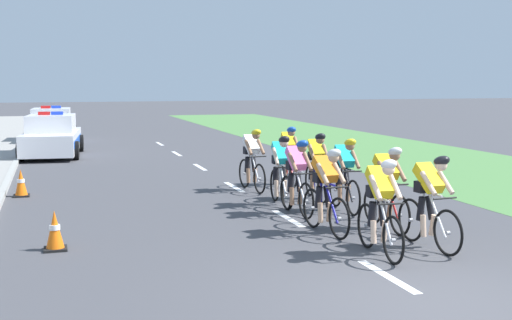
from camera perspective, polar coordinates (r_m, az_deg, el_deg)
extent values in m
plane|color=#424247|center=(8.46, 14.81, -11.72)|extent=(160.00, 160.00, 0.00)
cube|color=#9E9E99|center=(20.97, -20.35, -0.67)|extent=(0.16, 60.00, 0.13)
cube|color=#4C7F42|center=(24.18, 12.90, 0.39)|extent=(7.00, 60.00, 0.01)
cube|color=white|center=(9.32, 11.37, -9.87)|extent=(0.14, 1.60, 0.01)
cube|color=white|center=(12.86, 2.79, -5.08)|extent=(0.14, 1.60, 0.01)
cube|color=white|center=(16.61, -1.93, -2.35)|extent=(0.14, 1.60, 0.01)
cube|color=white|center=(20.45, -4.89, -0.62)|extent=(0.14, 1.60, 0.01)
cube|color=white|center=(24.35, -6.91, 0.56)|extent=(0.14, 1.60, 0.01)
cube|color=white|center=(28.27, -8.37, 1.41)|extent=(0.14, 1.60, 0.01)
torus|color=black|center=(9.82, 11.84, -6.84)|extent=(0.10, 0.73, 0.72)
cylinder|color=#99999E|center=(9.82, 11.84, -6.84)|extent=(0.06, 0.06, 0.06)
torus|color=black|center=(10.71, 9.59, -5.64)|extent=(0.10, 0.73, 0.72)
cylinder|color=#99999E|center=(10.71, 9.59, -5.64)|extent=(0.06, 0.06, 0.06)
cylinder|color=silver|center=(10.11, 10.85, -3.30)|extent=(0.08, 0.55, 0.04)
cylinder|color=silver|center=(10.02, 11.21, -5.29)|extent=(0.08, 0.48, 0.63)
cylinder|color=silver|center=(10.35, 10.36, -4.77)|extent=(0.04, 0.04, 0.65)
cylinder|color=black|center=(9.80, 11.67, -3.76)|extent=(0.42, 0.06, 0.03)
cube|color=black|center=(10.29, 10.40, -2.89)|extent=(0.12, 0.23, 0.05)
cube|color=yellow|center=(10.14, 10.71, -1.89)|extent=(0.32, 0.56, 0.47)
cube|color=black|center=(10.27, 10.43, -2.68)|extent=(0.29, 0.22, 0.18)
cylinder|color=black|center=(10.32, 10.96, -4.59)|extent=(0.13, 0.23, 0.40)
cylinder|color=beige|center=(10.31, 11.11, -6.11)|extent=(0.10, 0.16, 0.36)
cylinder|color=black|center=(10.25, 10.04, -4.65)|extent=(0.12, 0.18, 0.40)
cylinder|color=beige|center=(10.24, 10.18, -6.18)|extent=(0.10, 0.13, 0.36)
cylinder|color=beige|center=(10.02, 12.03, -2.32)|extent=(0.11, 0.41, 0.35)
cylinder|color=beige|center=(9.89, 10.35, -2.40)|extent=(0.11, 0.41, 0.35)
sphere|color=beige|center=(9.84, 11.44, -0.77)|extent=(0.19, 0.19, 0.19)
ellipsoid|color=white|center=(9.82, 11.47, -0.40)|extent=(0.25, 0.33, 0.24)
torus|color=black|center=(10.48, 16.34, -6.10)|extent=(0.08, 0.73, 0.72)
cylinder|color=#99999E|center=(10.48, 16.34, -6.10)|extent=(0.06, 0.06, 0.06)
torus|color=black|center=(11.28, 13.29, -5.09)|extent=(0.08, 0.73, 0.72)
cylinder|color=#99999E|center=(11.28, 13.29, -5.09)|extent=(0.06, 0.06, 0.06)
cylinder|color=white|center=(10.73, 15.00, -2.82)|extent=(0.07, 0.55, 0.04)
cylinder|color=white|center=(10.65, 15.49, -4.69)|extent=(0.07, 0.48, 0.63)
cylinder|color=white|center=(10.95, 14.34, -4.23)|extent=(0.04, 0.04, 0.65)
cylinder|color=black|center=(10.46, 16.11, -3.22)|extent=(0.42, 0.05, 0.03)
cube|color=black|center=(10.89, 14.40, -2.46)|extent=(0.11, 0.23, 0.05)
cube|color=yellow|center=(10.76, 14.81, -1.50)|extent=(0.31, 0.56, 0.46)
cube|color=black|center=(10.88, 14.43, -2.26)|extent=(0.29, 0.22, 0.18)
cylinder|color=black|center=(10.94, 14.92, -4.04)|extent=(0.12, 0.23, 0.40)
cylinder|color=beige|center=(10.93, 15.12, -5.47)|extent=(0.10, 0.16, 0.36)
cylinder|color=black|center=(10.84, 14.14, -4.12)|extent=(0.12, 0.17, 0.40)
cylinder|color=beige|center=(10.83, 14.34, -5.56)|extent=(0.10, 0.13, 0.36)
cylinder|color=beige|center=(10.69, 16.16, -1.87)|extent=(0.10, 0.40, 0.35)
cylinder|color=beige|center=(10.50, 14.76, -1.98)|extent=(0.10, 0.40, 0.35)
sphere|color=beige|center=(10.49, 15.79, -0.42)|extent=(0.19, 0.19, 0.19)
ellipsoid|color=black|center=(10.47, 15.84, -0.08)|extent=(0.25, 0.33, 0.24)
torus|color=black|center=(11.17, 7.24, -5.07)|extent=(0.10, 0.73, 0.72)
cylinder|color=#99999E|center=(11.17, 7.24, -5.07)|extent=(0.06, 0.06, 0.06)
torus|color=black|center=(12.04, 4.92, -4.18)|extent=(0.10, 0.73, 0.72)
cylinder|color=#99999E|center=(12.04, 4.92, -4.18)|extent=(0.06, 0.06, 0.06)
cylinder|color=#1E1E99|center=(11.46, 6.19, -2.02)|extent=(0.08, 0.55, 0.04)
cylinder|color=#1E1E99|center=(11.37, 6.58, -3.76)|extent=(0.08, 0.48, 0.63)
cylinder|color=#1E1E99|center=(11.69, 5.71, -3.35)|extent=(0.04, 0.04, 0.65)
cylinder|color=black|center=(11.16, 7.03, -2.38)|extent=(0.42, 0.06, 0.03)
cube|color=black|center=(11.63, 5.73, -1.68)|extent=(0.12, 0.23, 0.05)
cube|color=orange|center=(11.50, 6.03, -0.78)|extent=(0.32, 0.57, 0.45)
cube|color=black|center=(11.62, 5.75, -1.50)|extent=(0.30, 0.22, 0.18)
cylinder|color=black|center=(11.67, 6.24, -3.18)|extent=(0.13, 0.23, 0.40)
cylinder|color=tan|center=(11.65, 6.41, -4.52)|extent=(0.10, 0.16, 0.36)
cylinder|color=black|center=(11.59, 5.45, -3.24)|extent=(0.12, 0.18, 0.40)
cylinder|color=tan|center=(11.57, 5.62, -4.59)|extent=(0.10, 0.13, 0.36)
cylinder|color=tan|center=(11.39, 7.24, -1.13)|extent=(0.11, 0.41, 0.35)
cylinder|color=tan|center=(11.24, 5.82, -1.21)|extent=(0.11, 0.41, 0.35)
sphere|color=tan|center=(11.20, 6.76, 0.24)|extent=(0.19, 0.19, 0.19)
ellipsoid|color=white|center=(11.19, 6.79, 0.57)|extent=(0.25, 0.33, 0.24)
torus|color=black|center=(11.62, 12.38, -4.71)|extent=(0.05, 0.72, 0.72)
cylinder|color=#99999E|center=(11.62, 12.38, -4.71)|extent=(0.06, 0.06, 0.06)
torus|color=black|center=(12.49, 10.13, -3.86)|extent=(0.05, 0.72, 0.72)
cylinder|color=#99999E|center=(12.49, 10.13, -3.86)|extent=(0.06, 0.06, 0.06)
cylinder|color=#B21919|center=(11.92, 11.39, -1.78)|extent=(0.04, 0.55, 0.04)
cylinder|color=#B21919|center=(11.82, 11.75, -3.45)|extent=(0.04, 0.48, 0.63)
cylinder|color=#B21919|center=(12.14, 10.91, -3.06)|extent=(0.04, 0.04, 0.65)
cylinder|color=black|center=(11.62, 12.21, -2.12)|extent=(0.42, 0.03, 0.03)
cube|color=black|center=(12.09, 10.94, -1.45)|extent=(0.10, 0.22, 0.05)
cube|color=yellow|center=(11.95, 11.24, -0.59)|extent=(0.28, 0.55, 0.45)
cube|color=black|center=(12.07, 10.97, -1.27)|extent=(0.28, 0.20, 0.18)
cylinder|color=black|center=(12.12, 11.42, -2.89)|extent=(0.11, 0.22, 0.40)
cylinder|color=#9E7051|center=(12.10, 11.57, -4.19)|extent=(0.09, 0.15, 0.36)
cylinder|color=black|center=(12.04, 10.66, -2.95)|extent=(0.11, 0.17, 0.40)
cylinder|color=#9E7051|center=(12.02, 10.81, -4.25)|extent=(0.09, 0.12, 0.36)
cylinder|color=#9E7051|center=(11.85, 12.41, -0.92)|extent=(0.08, 0.40, 0.35)
cylinder|color=#9E7051|center=(11.69, 11.05, -0.99)|extent=(0.08, 0.40, 0.35)
sphere|color=#9E7051|center=(11.66, 11.97, 0.40)|extent=(0.19, 0.19, 0.19)
ellipsoid|color=white|center=(11.64, 12.00, 0.71)|extent=(0.23, 0.32, 0.24)
torus|color=black|center=(12.72, 4.39, -3.57)|extent=(0.07, 0.73, 0.72)
cylinder|color=#99999E|center=(12.72, 4.39, -3.57)|extent=(0.06, 0.06, 0.06)
torus|color=black|center=(13.63, 2.72, -2.85)|extent=(0.07, 0.73, 0.72)
cylinder|color=#99999E|center=(13.63, 2.72, -2.85)|extent=(0.06, 0.06, 0.06)
cylinder|color=white|center=(13.05, 3.63, -0.91)|extent=(0.05, 0.55, 0.04)
cylinder|color=white|center=(12.94, 3.91, -2.43)|extent=(0.06, 0.48, 0.63)
cylinder|color=white|center=(13.28, 3.28, -2.10)|extent=(0.04, 0.04, 0.65)
cylinder|color=black|center=(12.73, 4.23, -1.20)|extent=(0.42, 0.04, 0.03)
cube|color=black|center=(13.23, 3.29, -0.63)|extent=(0.11, 0.22, 0.05)
cube|color=pink|center=(13.09, 3.51, 0.17)|extent=(0.30, 0.55, 0.47)
cube|color=black|center=(13.21, 3.31, -0.46)|extent=(0.29, 0.21, 0.18)
cylinder|color=black|center=(13.25, 3.74, -1.95)|extent=(0.12, 0.23, 0.40)
cylinder|color=#9E7051|center=(13.22, 3.87, -3.13)|extent=(0.09, 0.16, 0.36)
cylinder|color=black|center=(13.18, 3.02, -1.99)|extent=(0.12, 0.17, 0.40)
cylinder|color=#9E7051|center=(13.15, 3.15, -3.17)|extent=(0.09, 0.13, 0.36)
cylinder|color=#9E7051|center=(12.96, 4.52, -0.12)|extent=(0.09, 0.40, 0.35)
cylinder|color=#9E7051|center=(12.83, 3.21, -0.18)|extent=(0.09, 0.40, 0.35)
sphere|color=#9E7051|center=(12.79, 4.03, 1.09)|extent=(0.19, 0.19, 0.19)
ellipsoid|color=blue|center=(12.77, 4.05, 1.38)|extent=(0.24, 0.32, 0.24)
torus|color=black|center=(13.15, 8.46, -3.28)|extent=(0.09, 0.73, 0.72)
cylinder|color=#99999E|center=(13.15, 8.46, -3.28)|extent=(0.06, 0.06, 0.06)
torus|color=black|center=(14.07, 6.93, -2.59)|extent=(0.09, 0.73, 0.72)
cylinder|color=#99999E|center=(14.07, 6.93, -2.59)|extent=(0.06, 0.06, 0.06)
cylinder|color=black|center=(13.48, 7.78, -0.71)|extent=(0.07, 0.55, 0.04)
cylinder|color=black|center=(13.37, 8.03, -2.18)|extent=(0.07, 0.48, 0.63)
cylinder|color=black|center=(13.71, 7.45, -1.86)|extent=(0.04, 0.04, 0.65)
cylinder|color=black|center=(13.16, 8.33, -0.99)|extent=(0.42, 0.05, 0.03)
cube|color=black|center=(13.66, 7.48, -0.43)|extent=(0.11, 0.23, 0.05)
cube|color=#19B2B7|center=(13.52, 7.68, 0.34)|extent=(0.31, 0.57, 0.44)
cube|color=black|center=(13.65, 7.50, -0.27)|extent=(0.29, 0.22, 0.18)
cylinder|color=black|center=(13.68, 7.90, -1.71)|extent=(0.12, 0.23, 0.40)
cylinder|color=#9E7051|center=(13.65, 8.00, -2.86)|extent=(0.10, 0.16, 0.36)
cylinder|color=black|center=(13.62, 7.19, -1.74)|extent=(0.12, 0.18, 0.40)
cylinder|color=#9E7051|center=(13.59, 7.30, -2.89)|extent=(0.10, 0.13, 0.36)
cylinder|color=#9E7051|center=(13.39, 8.65, 0.05)|extent=(0.10, 0.41, 0.35)
cylinder|color=#9E7051|center=(13.27, 7.37, 0.01)|extent=(0.10, 0.41, 0.35)
sphere|color=#9E7051|center=(13.22, 8.17, 1.23)|extent=(0.19, 0.19, 0.19)
ellipsoid|color=yellow|center=(13.21, 8.19, 1.51)|extent=(0.25, 0.33, 0.24)
torus|color=black|center=(13.64, 2.67, -2.85)|extent=(0.10, 0.73, 0.72)
cylinder|color=#99999E|center=(13.64, 2.67, -2.85)|extent=(0.06, 0.06, 0.06)
torus|color=black|center=(14.59, 1.63, -2.21)|extent=(0.10, 0.73, 0.72)
cylinder|color=#99999E|center=(14.59, 1.63, -2.21)|extent=(0.06, 0.06, 0.06)
cylinder|color=white|center=(13.99, 2.20, -0.38)|extent=(0.08, 0.55, 0.04)
cylinder|color=white|center=(13.86, 2.38, -1.79)|extent=(0.08, 0.48, 0.63)
cylinder|color=white|center=(14.22, 1.99, -1.49)|extent=(0.04, 0.04, 0.65)
cylinder|color=black|center=(13.65, 2.57, -0.64)|extent=(0.42, 0.06, 0.03)
cube|color=black|center=(14.17, 1.99, -0.12)|extent=(0.12, 0.23, 0.05)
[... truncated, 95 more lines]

